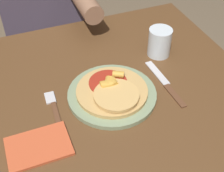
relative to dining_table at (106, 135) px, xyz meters
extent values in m
cube|color=brown|center=(0.00, 0.00, 0.10)|extent=(0.95, 0.94, 0.03)
cylinder|color=brown|center=(0.42, 0.41, -0.27)|extent=(0.06, 0.06, 0.72)
cylinder|color=gray|center=(0.03, 0.04, 0.13)|extent=(0.26, 0.26, 0.01)
cylinder|color=tan|center=(0.03, 0.04, 0.14)|extent=(0.21, 0.21, 0.01)
cylinder|color=#9E2819|center=(0.03, 0.07, 0.15)|extent=(0.11, 0.11, 0.00)
cylinder|color=tan|center=(0.03, 0.01, 0.15)|extent=(0.13, 0.13, 0.01)
cylinder|color=gold|center=(0.07, 0.08, 0.16)|extent=(0.04, 0.03, 0.02)
cylinder|color=gold|center=(0.03, 0.06, 0.16)|extent=(0.03, 0.04, 0.02)
cylinder|color=gold|center=(0.04, 0.06, 0.16)|extent=(0.02, 0.03, 0.02)
cylinder|color=gold|center=(0.02, 0.06, 0.16)|extent=(0.03, 0.02, 0.02)
cylinder|color=gold|center=(0.02, 0.05, 0.16)|extent=(0.04, 0.02, 0.02)
cylinder|color=gold|center=(0.04, 0.06, 0.16)|extent=(0.03, 0.03, 0.02)
cylinder|color=gold|center=(0.04, 0.06, 0.16)|extent=(0.03, 0.03, 0.02)
cube|color=brown|center=(-0.14, 0.01, 0.12)|extent=(0.02, 0.13, 0.00)
cube|color=silver|center=(-0.14, 0.10, 0.12)|extent=(0.03, 0.05, 0.00)
cube|color=brown|center=(0.20, -0.03, 0.12)|extent=(0.02, 0.10, 0.00)
cube|color=silver|center=(0.20, 0.08, 0.12)|extent=(0.03, 0.12, 0.00)
cylinder|color=silver|center=(0.26, 0.17, 0.17)|extent=(0.08, 0.08, 0.10)
cube|color=#C6512D|center=(-0.20, -0.06, 0.12)|extent=(0.16, 0.11, 0.01)
cylinder|color=#2D2D38|center=(-0.11, 0.73, -0.40)|extent=(0.11, 0.11, 0.46)
cylinder|color=#2D2D38|center=(0.05, 0.73, -0.40)|extent=(0.11, 0.11, 0.46)
cube|color=#4C4256|center=(-0.03, 0.73, 0.10)|extent=(0.37, 0.22, 0.53)
camera|label=1|loc=(-0.20, -0.56, 0.76)|focal=50.00mm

